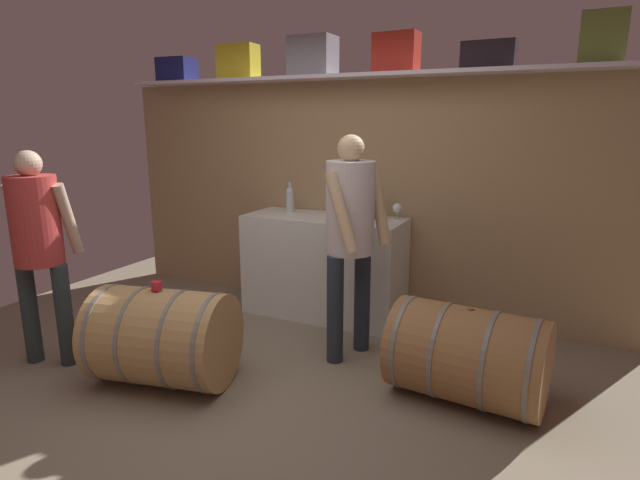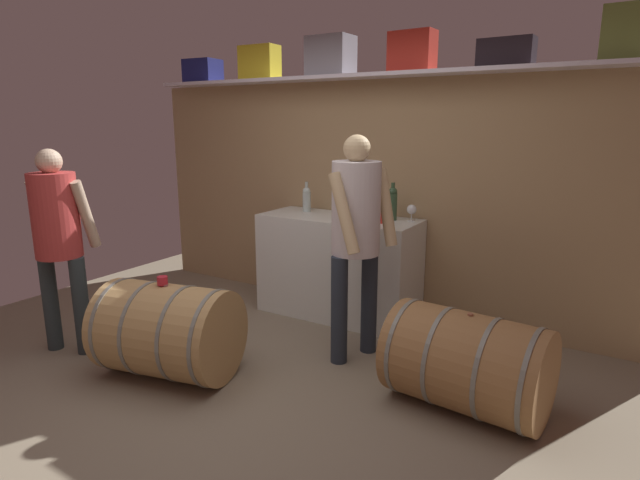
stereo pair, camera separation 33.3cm
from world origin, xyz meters
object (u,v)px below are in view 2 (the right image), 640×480
(wine_bottle_green, at_px, (393,203))
(wine_bottle_clear, at_px, (307,198))
(wine_barrel_far, at_px, (467,362))
(toolcase_grey, at_px, (331,56))
(toolcase_red, at_px, (412,52))
(toolcase_navy, at_px, (203,71))
(toolcase_yellow, at_px, (260,63))
(work_cabinet, at_px, (338,267))
(tasting_cup, at_px, (162,281))
(visitor_tasting, at_px, (58,231))
(wine_bottle_amber, at_px, (365,203))
(wine_glass, at_px, (412,210))
(winemaker_pouring, at_px, (356,225))
(toolcase_olive, at_px, (627,33))
(toolcase_black, at_px, (506,53))
(red_funnel, at_px, (380,216))
(wine_barrel_near, at_px, (168,330))

(wine_bottle_green, bearing_deg, wine_bottle_clear, -178.63)
(wine_bottle_green, bearing_deg, wine_barrel_far, -47.98)
(toolcase_grey, height_order, toolcase_red, toolcase_grey)
(toolcase_navy, xyz_separation_m, wine_bottle_green, (2.20, -0.08, -1.19))
(toolcase_red, bearing_deg, wine_barrel_far, -48.81)
(toolcase_yellow, bearing_deg, wine_bottle_clear, -11.97)
(wine_barrel_far, bearing_deg, wine_bottle_clear, 155.76)
(work_cabinet, height_order, wine_bottle_green, wine_bottle_green)
(toolcase_navy, bearing_deg, wine_barrel_far, -24.79)
(toolcase_navy, distance_m, toolcase_grey, 1.53)
(tasting_cup, bearing_deg, visitor_tasting, -172.35)
(toolcase_navy, xyz_separation_m, wine_bottle_amber, (1.93, -0.07, -1.22))
(wine_glass, bearing_deg, winemaker_pouring, -96.18)
(toolcase_olive, bearing_deg, wine_bottle_amber, -176.34)
(toolcase_red, distance_m, winemaker_pouring, 1.57)
(tasting_cup, bearing_deg, winemaker_pouring, 42.35)
(toolcase_olive, distance_m, tasting_cup, 3.53)
(toolcase_grey, xyz_separation_m, toolcase_black, (1.50, 0.00, -0.07))
(toolcase_olive, xyz_separation_m, red_funnel, (-1.64, -0.24, -1.35))
(toolcase_black, xyz_separation_m, work_cabinet, (-1.29, -0.20, -1.79))
(wine_glass, xyz_separation_m, tasting_cup, (-1.11, -1.78, -0.33))
(wine_barrel_near, bearing_deg, toolcase_red, 49.28)
(wine_bottle_amber, relative_size, wine_bottle_clear, 0.99)
(wine_bottle_amber, relative_size, wine_bottle_green, 0.86)
(winemaker_pouring, bearing_deg, toolcase_black, 160.48)
(wine_bottle_green, relative_size, visitor_tasting, 0.21)
(toolcase_navy, xyz_separation_m, wine_bottle_clear, (1.33, -0.10, -1.22))
(work_cabinet, relative_size, wine_glass, 10.09)
(toolcase_yellow, xyz_separation_m, tasting_cup, (0.51, -1.82, -1.61))
(wine_bottle_clear, bearing_deg, toolcase_navy, 175.56)
(work_cabinet, distance_m, red_funnel, 0.67)
(wine_barrel_near, relative_size, winemaker_pouring, 0.61)
(winemaker_pouring, bearing_deg, toolcase_red, -160.77)
(toolcase_navy, distance_m, red_funnel, 2.52)
(toolcase_red, distance_m, wine_glass, 1.29)
(wine_barrel_near, bearing_deg, toolcase_grey, 70.51)
(toolcase_olive, distance_m, red_funnel, 2.14)
(toolcase_yellow, relative_size, toolcase_olive, 1.04)
(wine_bottle_amber, bearing_deg, red_funnel, -38.13)
(wine_barrel_near, height_order, tasting_cup, tasting_cup)
(toolcase_grey, bearing_deg, toolcase_yellow, -179.16)
(toolcase_red, height_order, work_cabinet, toolcase_red)
(red_funnel, height_order, visitor_tasting, visitor_tasting)
(toolcase_navy, distance_m, wine_barrel_near, 2.95)
(toolcase_navy, bearing_deg, winemaker_pouring, -26.00)
(visitor_tasting, bearing_deg, toolcase_navy, 83.29)
(toolcase_red, xyz_separation_m, red_funnel, (-0.14, -0.24, -1.33))
(toolcase_yellow, height_order, wine_bottle_amber, toolcase_yellow)
(wine_bottle_green, bearing_deg, toolcase_black, 5.71)
(toolcase_yellow, relative_size, wine_barrel_near, 0.37)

